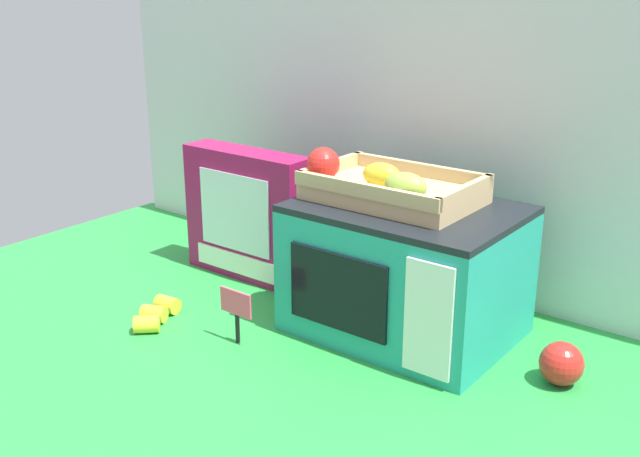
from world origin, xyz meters
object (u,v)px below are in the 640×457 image
Objects in this scene: toy_microwave at (405,270)px; loose_toy_banana at (156,314)px; food_groups_crate at (386,188)px; cookie_set_box at (247,214)px; price_sign at (236,308)px; loose_toy_apple at (561,364)px.

loose_toy_banana is (-0.38, -0.25, -0.10)m from toy_microwave.
toy_microwave is 0.15m from food_groups_crate.
cookie_set_box is (-0.41, 0.02, 0.02)m from toy_microwave.
toy_microwave is 0.47m from loose_toy_banana.
loose_toy_banana is at bearing -143.49° from food_groups_crate.
loose_toy_banana is at bearing -85.71° from cookie_set_box.
toy_microwave reaches higher than price_sign.
cookie_set_box is at bearing 129.00° from price_sign.
loose_toy_banana is (-0.34, -0.25, -0.25)m from food_groups_crate.
cookie_set_box is at bearing 176.64° from toy_microwave.
toy_microwave is 0.31m from loose_toy_apple.
loose_toy_banana is 0.72m from loose_toy_apple.
toy_microwave is 1.29× the size of food_groups_crate.
food_groups_crate is at bearing -4.10° from cookie_set_box.
price_sign is at bearing -126.40° from food_groups_crate.
price_sign is 0.79× the size of loose_toy_banana.
toy_microwave is 1.28× the size of cookie_set_box.
food_groups_crate is 2.34× the size of loose_toy_banana.
loose_toy_apple reaches higher than loose_toy_banana.
price_sign is 0.19m from loose_toy_banana.
cookie_set_box is at bearing 94.29° from loose_toy_banana.
cookie_set_box is 4.20× the size of loose_toy_apple.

